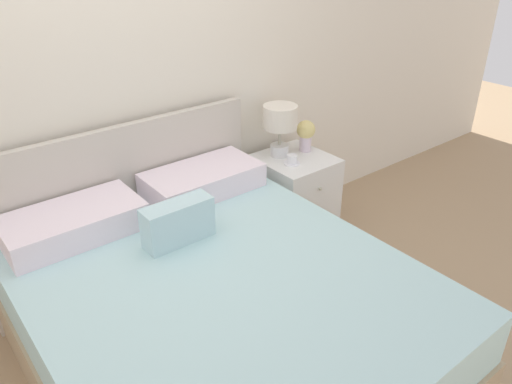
% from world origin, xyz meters
% --- Properties ---
extents(ground_plane, '(12.00, 12.00, 0.00)m').
position_xyz_m(ground_plane, '(0.00, 0.00, 0.00)').
color(ground_plane, tan).
extents(wall_back, '(8.00, 0.06, 2.60)m').
position_xyz_m(wall_back, '(0.00, 0.07, 1.30)').
color(wall_back, silver).
rests_on(wall_back, ground_plane).
extents(bed, '(1.64, 1.95, 1.02)m').
position_xyz_m(bed, '(0.00, -0.91, 0.32)').
color(bed, tan).
rests_on(bed, ground_plane).
extents(nightstand, '(0.46, 0.50, 0.60)m').
position_xyz_m(nightstand, '(1.11, -0.26, 0.30)').
color(nightstand, white).
rests_on(nightstand, ground_plane).
extents(table_lamp, '(0.23, 0.23, 0.35)m').
position_xyz_m(table_lamp, '(1.06, -0.16, 0.84)').
color(table_lamp, white).
rests_on(table_lamp, nightstand).
extents(flower_vase, '(0.13, 0.13, 0.22)m').
position_xyz_m(flower_vase, '(1.25, -0.21, 0.73)').
color(flower_vase, silver).
rests_on(flower_vase, nightstand).
extents(teacup, '(0.11, 0.11, 0.06)m').
position_xyz_m(teacup, '(1.03, -0.31, 0.63)').
color(teacup, white).
rests_on(teacup, nightstand).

